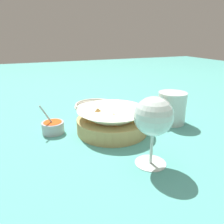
# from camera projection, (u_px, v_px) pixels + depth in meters

# --- Properties ---
(ground_plane) EXTENTS (4.00, 4.00, 0.00)m
(ground_plane) POSITION_uv_depth(u_px,v_px,m) (106.00, 132.00, 0.69)
(ground_plane) COLOR teal
(food_basket) EXTENTS (0.22, 0.22, 0.08)m
(food_basket) POSITION_uv_depth(u_px,v_px,m) (112.00, 121.00, 0.68)
(food_basket) COLOR tan
(food_basket) RESTS_ON ground_plane
(sauce_cup) EXTENTS (0.07, 0.07, 0.09)m
(sauce_cup) POSITION_uv_depth(u_px,v_px,m) (53.00, 127.00, 0.68)
(sauce_cup) COLOR #B7B7BC
(sauce_cup) RESTS_ON ground_plane
(wine_glass) EXTENTS (0.09, 0.09, 0.16)m
(wine_glass) POSITION_uv_depth(u_px,v_px,m) (153.00, 118.00, 0.48)
(wine_glass) COLOR silver
(wine_glass) RESTS_ON ground_plane
(beer_mug) EXTENTS (0.14, 0.10, 0.11)m
(beer_mug) POSITION_uv_depth(u_px,v_px,m) (171.00, 109.00, 0.75)
(beer_mug) COLOR silver
(beer_mug) RESTS_ON ground_plane
(side_plate) EXTENTS (0.17, 0.17, 0.01)m
(side_plate) POSITION_uv_depth(u_px,v_px,m) (95.00, 105.00, 0.93)
(side_plate) COLOR silver
(side_plate) RESTS_ON ground_plane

